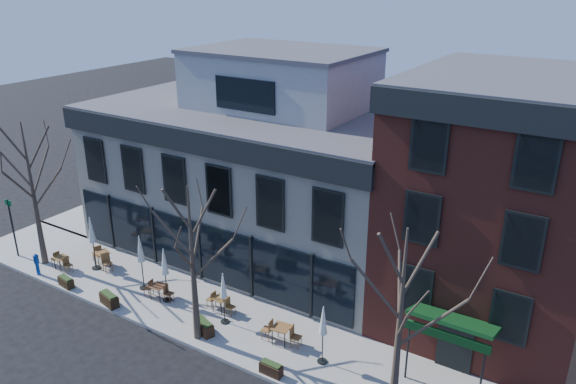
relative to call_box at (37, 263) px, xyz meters
The scene contains 24 objects.
ground 8.78m from the call_box, 28.72° to the left, with size 120.00×120.00×0.00m, color black.
sidewalk_front 11.13m from the call_box, 10.64° to the left, with size 33.50×4.70×0.15m, color gray.
sidewalk_side 10.84m from the call_box, 109.37° to the left, with size 4.50×12.00×0.15m, color gray.
corner_building 12.70m from the call_box, 50.14° to the left, with size 18.39×10.39×11.10m.
red_brick_building 23.12m from the call_box, 23.96° to the left, with size 8.20×11.78×11.18m.
tree_corner 3.68m from the call_box, 129.55° to the left, with size 3.93×3.98×7.92m.
tree_mid 11.09m from the call_box, ahead, with size 3.50×3.55×7.04m.
tree_right 19.94m from the call_box, ahead, with size 3.72×3.77×7.48m.
sign_pole 3.19m from the call_box, 166.13° to the left, with size 0.50×0.10×3.40m.
call_box is the anchor object (origin of this frame).
cafe_set_0 1.21m from the call_box, 61.49° to the left, with size 1.67×0.72×0.86m.
cafe_set_1 3.23m from the call_box, 48.62° to the left, with size 1.93×1.06×0.99m.
cafe_set_2 7.23m from the call_box, 13.41° to the left, with size 1.70×0.74×0.88m.
cafe_set_3 10.53m from the call_box, 13.47° to the left, with size 1.61×0.66×0.84m.
cafe_set_5 14.09m from the call_box, ahead, with size 1.87×0.83×0.97m.
umbrella_0 3.25m from the call_box, 45.17° to the left, with size 0.48×0.48×3.00m.
umbrella_1 6.19m from the call_box, 19.13° to the left, with size 0.46×0.46×2.90m.
umbrella_2 7.81m from the call_box, 13.22° to the left, with size 0.45×0.45×2.80m.
umbrella_3 11.18m from the call_box, ahead, with size 0.40×0.40×2.52m.
umbrella_4 16.20m from the call_box, ahead, with size 0.42×0.42×2.62m.
planter_0 2.29m from the call_box, ahead, with size 0.99×0.50×0.53m.
planter_1 5.45m from the call_box, ahead, with size 1.18×0.67×0.62m.
planter_2 10.72m from the call_box, ahead, with size 1.19×0.80×0.62m.
planter_3 14.72m from the call_box, ahead, with size 0.95×0.39×0.53m.
Camera 1 is at (17.22, -19.07, 14.95)m, focal length 35.00 mm.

